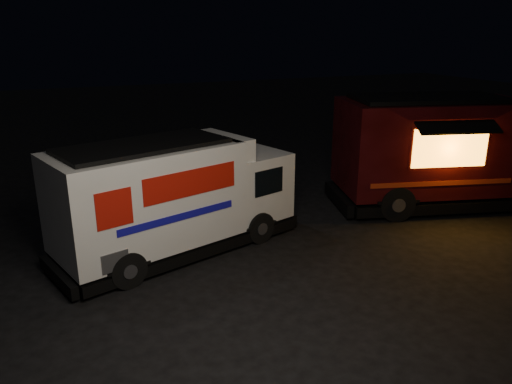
{
  "coord_description": "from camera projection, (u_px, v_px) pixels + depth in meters",
  "views": [
    {
      "loc": [
        -3.33,
        -9.38,
        5.24
      ],
      "look_at": [
        1.52,
        2.0,
        1.16
      ],
      "focal_mm": 35.0,
      "sensor_mm": 36.0,
      "label": 1
    }
  ],
  "objects": [
    {
      "name": "ground",
      "position": [
        228.0,
        276.0,
        11.08
      ],
      "size": [
        80.0,
        80.0,
        0.0
      ],
      "primitive_type": "plane",
      "color": "black",
      "rests_on": "ground"
    },
    {
      "name": "white_truck",
      "position": [
        178.0,
        196.0,
        12.0
      ],
      "size": [
        6.53,
        3.81,
        2.8
      ],
      "primitive_type": null,
      "rotation": [
        0.0,
        0.0,
        0.29
      ],
      "color": "white",
      "rests_on": "ground"
    },
    {
      "name": "red_truck",
      "position": [
        453.0,
        151.0,
        15.14
      ],
      "size": [
        7.66,
        4.48,
        3.36
      ],
      "primitive_type": null,
      "rotation": [
        0.0,
        0.0,
        -0.27
      ],
      "color": "#3D0B0E",
      "rests_on": "ground"
    }
  ]
}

